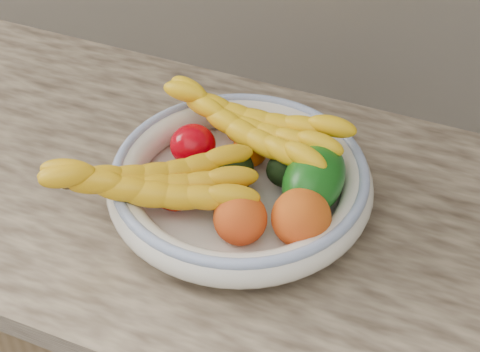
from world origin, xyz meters
name	(u,v)px	position (x,y,z in m)	size (l,w,h in m)	color
fruit_bowl	(240,182)	(0.00, 1.66, 0.95)	(0.39, 0.39, 0.08)	silver
clementine_back_left	(241,129)	(-0.04, 1.77, 0.95)	(0.05, 0.05, 0.05)	#F25005
clementine_back_right	(286,139)	(0.03, 1.77, 0.95)	(0.05, 0.05, 0.04)	orange
clementine_back_mid	(248,148)	(-0.02, 1.73, 0.95)	(0.05, 0.05, 0.04)	#F05C05
clementine_extra	(250,150)	(-0.01, 1.73, 0.95)	(0.06, 0.06, 0.05)	#F26005
tomato_left	(193,145)	(-0.09, 1.70, 0.96)	(0.07, 0.07, 0.06)	#BA000D
tomato_near_left	(175,186)	(-0.08, 1.60, 0.96)	(0.08, 0.08, 0.07)	#B81100
avocado_center	(231,175)	(-0.01, 1.65, 0.96)	(0.06, 0.09, 0.06)	black
avocado_right	(295,167)	(0.07, 1.71, 0.96)	(0.06, 0.09, 0.06)	black
green_mango	(314,180)	(0.11, 1.68, 0.98)	(0.08, 0.13, 0.09)	#0F5311
peach_front	(240,219)	(0.04, 1.57, 0.97)	(0.07, 0.07, 0.07)	orange
peach_right	(301,218)	(0.11, 1.61, 0.97)	(0.08, 0.08, 0.08)	orange
banana_bunch_back	(250,129)	(-0.01, 1.73, 0.99)	(0.32, 0.12, 0.09)	yellow
banana_bunch_front	(151,187)	(-0.10, 1.57, 0.98)	(0.31, 0.12, 0.09)	gold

